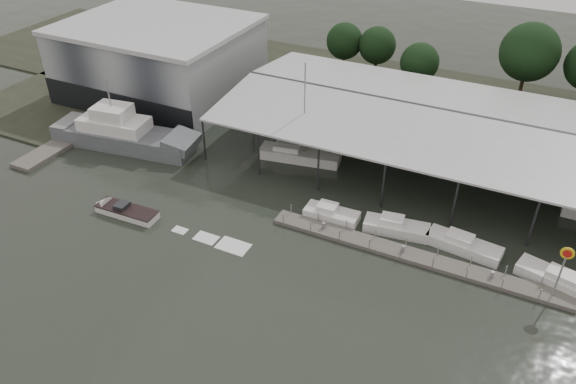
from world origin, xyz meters
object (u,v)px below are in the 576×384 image
at_px(shell_fuel_sign, 564,264).
at_px(speedboat_underway, 122,210).
at_px(grey_trawler, 125,134).
at_px(white_sailboat, 298,155).

distance_m(shell_fuel_sign, speedboat_underway, 41.40).
distance_m(grey_trawler, white_sailboat, 21.55).
relative_size(shell_fuel_sign, speedboat_underway, 0.30).
height_order(white_sailboat, speedboat_underway, white_sailboat).
distance_m(white_sailboat, speedboat_underway, 21.26).
relative_size(white_sailboat, speedboat_underway, 0.67).
distance_m(shell_fuel_sign, white_sailboat, 31.50).
relative_size(grey_trawler, white_sailboat, 1.54).
bearing_deg(speedboat_underway, grey_trawler, -53.93).
xyz_separation_m(shell_fuel_sign, grey_trawler, (-49.72, 5.09, -2.35)).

